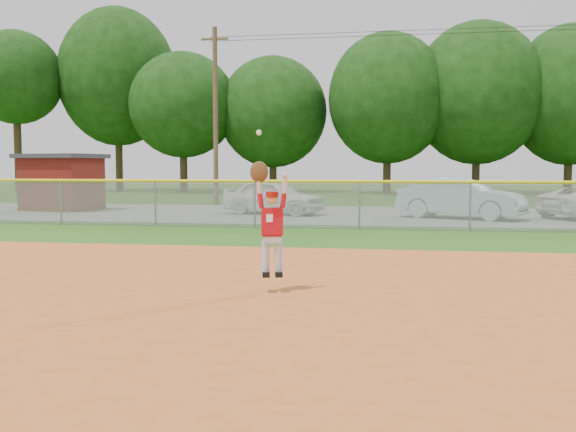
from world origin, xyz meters
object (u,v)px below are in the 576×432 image
Objects in this scene: utility_shed at (62,182)px; ballplayer at (270,220)px; car_blue at (461,198)px; car_white_a at (274,197)px.

ballplayer reaches higher than utility_shed.
car_blue is 15.60m from ballplayer.
car_blue is at bearing -80.61° from car_white_a.
car_white_a is 0.90× the size of car_blue.
utility_shed is at bearing 107.97° from car_blue.
car_white_a is at bearing -5.28° from utility_shed.
utility_shed is 1.71× the size of ballplayer.
utility_shed is at bearing 101.06° from car_white_a.
car_white_a is 7.32m from car_blue.
utility_shed reaches higher than car_blue.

